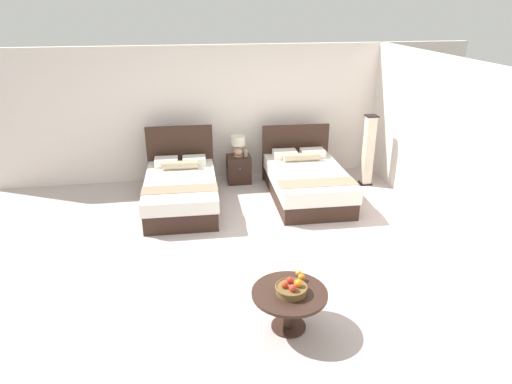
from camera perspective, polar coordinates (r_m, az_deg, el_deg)
The scene contains 13 objects.
ground_plane at distance 6.68m, azimuth 0.77°, elevation -7.07°, with size 9.47×9.79×0.02m, color #BDACA9.
wall_back at distance 9.08m, azimuth -2.75°, elevation 9.89°, with size 9.47×0.12×2.57m, color white.
wall_side_right at distance 7.56m, azimuth 22.80°, elevation 5.44°, with size 0.12×5.39×2.57m, color white.
bed_near_window at distance 7.99m, azimuth -9.37°, elevation 0.32°, with size 1.27×2.10×1.18m.
bed_near_corner at distance 8.27m, azimuth 6.33°, elevation 1.34°, with size 1.35×2.13×1.10m.
nightstand at distance 8.94m, azimuth -2.18°, elevation 2.87°, with size 0.45×0.41×0.53m.
table_lamp at distance 8.80m, azimuth -2.24°, elevation 6.03°, with size 0.28×0.28×0.40m.
vase at distance 8.81m, azimuth -1.29°, elevation 4.99°, with size 0.08×0.08×0.17m.
coffee_table at distance 5.03m, azimuth 4.20°, elevation -13.35°, with size 0.82×0.82×0.46m.
fruit_bowl at distance 4.92m, azimuth 4.46°, elevation -11.95°, with size 0.34×0.34×0.16m.
loose_apple at distance 5.22m, azimuth 5.35°, elevation -10.06°, with size 0.07×0.07×0.07m.
loose_orange at distance 5.13m, azimuth 5.72°, elevation -10.57°, with size 0.08×0.08×0.08m.
floor_lamp_corner at distance 8.96m, azimuth 13.88°, elevation 5.05°, with size 0.22×0.22×1.36m.
Camera 1 is at (-1.06, -5.69, 3.33)m, focal length 31.96 mm.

